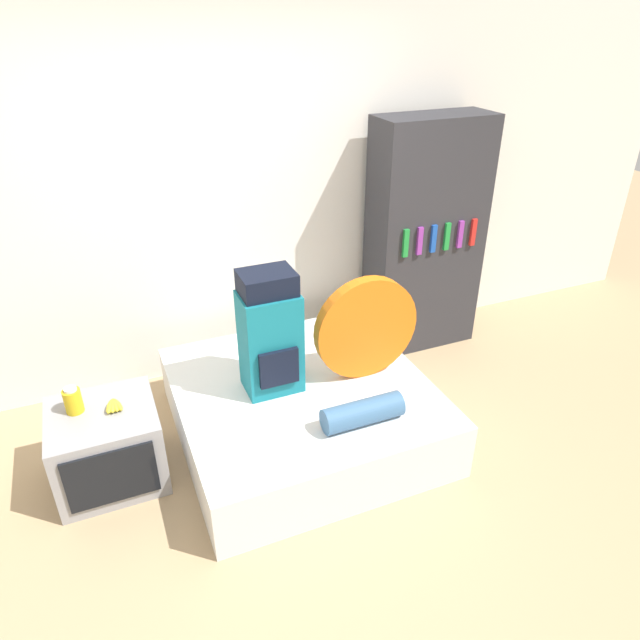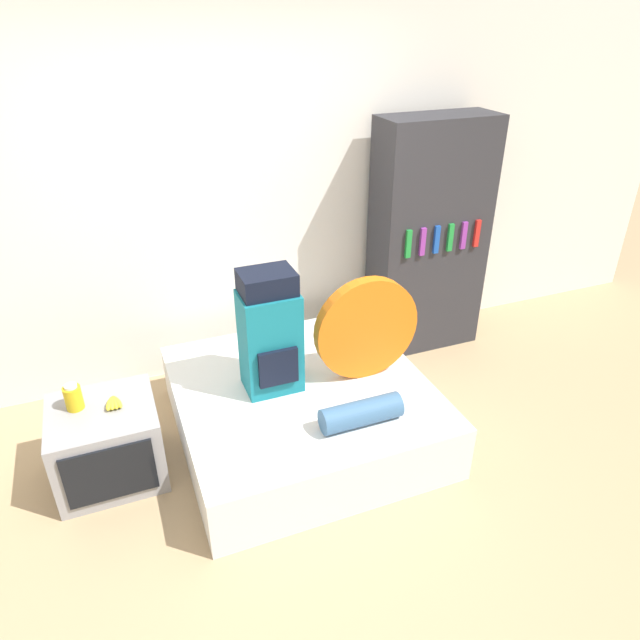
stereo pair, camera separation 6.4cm
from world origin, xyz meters
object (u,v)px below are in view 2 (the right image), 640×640
(television, at_px, (108,443))
(bookshelf, at_px, (429,238))
(backpack, at_px, (270,334))
(tent_bag, at_px, (366,328))
(sleeping_roll, at_px, (361,413))
(canister, at_px, (73,397))

(television, distance_m, bookshelf, 2.72)
(backpack, bearing_deg, television, -179.03)
(tent_bag, bearing_deg, sleeping_roll, -117.84)
(television, xyz_separation_m, canister, (-0.13, 0.08, 0.32))
(backpack, distance_m, television, 1.15)
(television, bearing_deg, sleeping_roll, -20.81)
(backpack, height_order, canister, backpack)
(tent_bag, xyz_separation_m, bookshelf, (0.90, 0.78, 0.20))
(backpack, relative_size, sleeping_roll, 1.63)
(tent_bag, bearing_deg, canister, 175.10)
(television, bearing_deg, canister, 148.80)
(tent_bag, height_order, sleeping_roll, tent_bag)
(backpack, xyz_separation_m, sleeping_roll, (0.36, -0.55, -0.31))
(sleeping_roll, distance_m, bookshelf, 1.75)
(backpack, distance_m, bookshelf, 1.66)
(canister, height_order, bookshelf, bookshelf)
(tent_bag, xyz_separation_m, canister, (-1.76, 0.15, -0.16))
(backpack, bearing_deg, canister, 177.10)
(television, distance_m, canister, 0.35)
(canister, distance_m, bookshelf, 2.76)
(tent_bag, distance_m, bookshelf, 1.21)
(sleeping_roll, xyz_separation_m, television, (-1.40, 0.53, -0.21))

